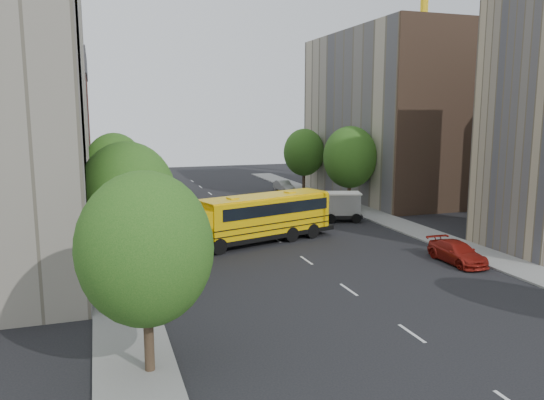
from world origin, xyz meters
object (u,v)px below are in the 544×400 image
parked_car_2 (128,198)px  parked_car_3 (457,253)px  street_tree_2 (115,167)px  street_tree_1 (128,197)px  parked_car_4 (324,198)px  safari_truck (328,206)px  street_tree_4 (350,157)px  street_tree_5 (304,152)px  parked_car_1 (150,228)px  parked_car_0 (160,279)px  parked_car_5 (284,186)px  school_bus (256,216)px  street_tree_0 (145,249)px

parked_car_2 → parked_car_3: 33.56m
street_tree_2 → parked_car_2: street_tree_2 is taller
street_tree_1 → parked_car_4: 29.62m
parked_car_3 → parked_car_4: 22.36m
street_tree_1 → parked_car_3: (19.80, -1.49, -4.28)m
safari_truck → street_tree_4: bearing=64.5°
parked_car_4 → street_tree_5: bearing=82.3°
street_tree_4 → parked_car_4: street_tree_4 is taller
street_tree_2 → parked_car_1: (2.20, -6.04, -4.13)m
parked_car_0 → parked_car_5: parked_car_0 is taller
parked_car_2 → safari_truck: bearing=142.3°
parked_car_4 → parked_car_0: bearing=-130.3°
street_tree_2 → parked_car_4: street_tree_2 is taller
street_tree_1 → parked_car_5: 37.01m
street_tree_1 → parked_car_2: 26.94m
parked_car_1 → parked_car_5: 25.90m
street_tree_4 → parked_car_2: size_ratio=1.46×
street_tree_1 → street_tree_5: 37.20m
parked_car_4 → street_tree_4: bearing=-62.8°
school_bus → parked_car_1: 8.45m
street_tree_5 → school_bus: bearing=-119.5°
parked_car_1 → safari_truck: bearing=-179.1°
street_tree_1 → school_bus: bearing=38.9°
safari_truck → parked_car_2: 21.03m
parked_car_3 → street_tree_0: bearing=-155.9°
parked_car_0 → street_tree_2: bearing=-87.4°
parked_car_0 → street_tree_0: bearing=79.6°
parked_car_3 → parked_car_5: size_ratio=1.17×
safari_truck → parked_car_2: bearing=156.7°
street_tree_1 → parked_car_0: bearing=-36.0°
street_tree_2 → safari_truck: street_tree_2 is taller
street_tree_0 → parked_car_5: bearing=64.2°
school_bus → parked_car_1: school_bus is taller
school_bus → safari_truck: (8.24, 5.57, -0.63)m
parked_car_4 → parked_car_3: bearing=-91.0°
street_tree_0 → parked_car_4: street_tree_0 is taller
street_tree_2 → parked_car_0: 19.52m
parked_car_1 → street_tree_2: bearing=-73.1°
street_tree_0 → parked_car_4: 37.30m
street_tree_5 → safari_truck: 17.88m
parked_car_1 → parked_car_3: parked_car_1 is taller
street_tree_5 → parked_car_2: 21.25m
street_tree_2 → parked_car_3: bearing=-44.5°
street_tree_1 → street_tree_2: (0.00, 18.00, -0.12)m
parked_car_2 → street_tree_1: bearing=89.4°
street_tree_5 → parked_car_4: (-1.40, -9.15, -4.00)m
parked_car_2 → street_tree_0: bearing=90.3°
street_tree_5 → parked_car_5: bearing=156.2°
parked_car_1 → school_bus: bearing=144.3°
street_tree_0 → school_bus: bearing=62.1°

